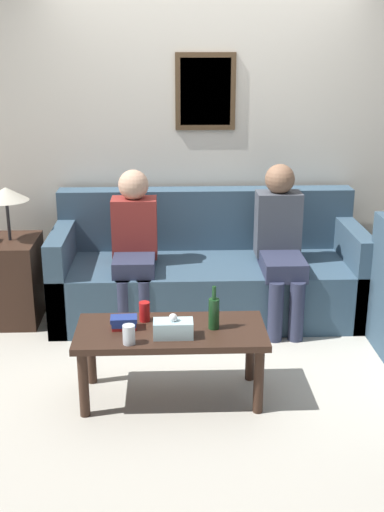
# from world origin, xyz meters

# --- Properties ---
(ground_plane) EXTENTS (16.00, 16.00, 0.00)m
(ground_plane) POSITION_xyz_m (0.00, 0.00, 0.00)
(ground_plane) COLOR beige
(wall_back) EXTENTS (9.00, 0.08, 2.60)m
(wall_back) POSITION_xyz_m (0.00, 1.03, 1.30)
(wall_back) COLOR silver
(wall_back) RESTS_ON ground_plane
(couch_main) EXTENTS (2.39, 0.92, 0.94)m
(couch_main) POSITION_xyz_m (0.00, 0.55, 0.32)
(couch_main) COLOR #385166
(couch_main) RESTS_ON ground_plane
(coffee_table) EXTENTS (1.13, 0.51, 0.45)m
(coffee_table) POSITION_xyz_m (-0.30, -0.76, 0.39)
(coffee_table) COLOR #382319
(coffee_table) RESTS_ON ground_plane
(side_table_with_lamp) EXTENTS (0.53, 0.53, 1.06)m
(side_table_with_lamp) POSITION_xyz_m (-1.57, 0.45, 0.37)
(side_table_with_lamp) COLOR #382319
(side_table_with_lamp) RESTS_ON ground_plane
(wine_bottle) EXTENTS (0.07, 0.07, 0.27)m
(wine_bottle) POSITION_xyz_m (-0.04, -0.76, 0.56)
(wine_bottle) COLOR #19421E
(wine_bottle) RESTS_ON coffee_table
(drinking_glass) EXTENTS (0.07, 0.07, 0.11)m
(drinking_glass) POSITION_xyz_m (-0.54, -0.95, 0.51)
(drinking_glass) COLOR silver
(drinking_glass) RESTS_ON coffee_table
(book_stack) EXTENTS (0.16, 0.10, 0.07)m
(book_stack) POSITION_xyz_m (-0.58, -0.74, 0.49)
(book_stack) COLOR red
(book_stack) RESTS_ON coffee_table
(soda_can) EXTENTS (0.07, 0.07, 0.12)m
(soda_can) POSITION_xyz_m (-0.46, -0.64, 0.51)
(soda_can) COLOR red
(soda_can) RESTS_ON coffee_table
(tissue_box) EXTENTS (0.23, 0.12, 0.14)m
(tissue_box) POSITION_xyz_m (-0.29, -0.87, 0.51)
(tissue_box) COLOR silver
(tissue_box) RESTS_ON coffee_table
(person_left) EXTENTS (0.34, 0.58, 1.18)m
(person_left) POSITION_xyz_m (-0.57, 0.37, 0.66)
(person_left) COLOR #2D334C
(person_left) RESTS_ON ground_plane
(person_right) EXTENTS (0.34, 0.66, 1.21)m
(person_right) POSITION_xyz_m (0.54, 0.35, 0.66)
(person_right) COLOR #2D334C
(person_right) RESTS_ON ground_plane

